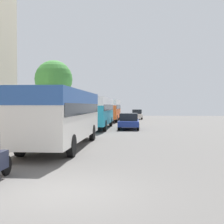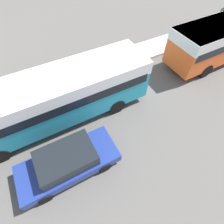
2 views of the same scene
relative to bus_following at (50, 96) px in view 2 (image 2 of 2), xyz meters
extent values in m
cube|color=teal|center=(0.00, 0.00, -0.20)|extent=(2.46, 10.56, 2.49)
cube|color=white|center=(0.00, 0.00, 0.67)|extent=(2.48, 10.61, 0.75)
cube|color=black|center=(0.00, 0.00, 0.11)|extent=(2.51, 10.14, 0.55)
cylinder|color=black|center=(-1.13, 3.27, -1.45)|extent=(0.28, 1.00, 1.00)
cylinder|color=black|center=(1.13, 3.27, -1.45)|extent=(0.28, 1.00, 1.00)
cylinder|color=black|center=(-1.02, 10.38, -1.45)|extent=(0.28, 1.00, 1.00)
cylinder|color=black|center=(1.29, 10.38, -1.45)|extent=(0.28, 1.00, 1.00)
cube|color=navy|center=(3.14, -0.42, -1.37)|extent=(1.88, 4.60, 0.51)
cube|color=black|center=(3.14, -0.42, -0.77)|extent=(1.66, 2.53, 0.68)
cylinder|color=black|center=(2.28, 1.00, -1.63)|extent=(0.22, 0.64, 0.64)
cylinder|color=black|center=(4.01, 1.00, -1.63)|extent=(0.22, 0.64, 0.64)
cylinder|color=black|center=(2.28, -1.84, -1.63)|extent=(0.22, 0.64, 0.64)
cylinder|color=black|center=(4.01, -1.84, -1.63)|extent=(0.22, 0.64, 0.64)
cylinder|color=#232838|center=(-3.40, 16.89, -1.38)|extent=(0.32, 0.32, 0.82)
cylinder|color=#4C6B4C|center=(-3.40, 16.89, -0.63)|extent=(0.40, 0.40, 0.69)
camera|label=1|loc=(3.81, -29.97, 0.32)|focal=50.00mm
camera|label=2|loc=(6.78, -0.09, 6.55)|focal=28.00mm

